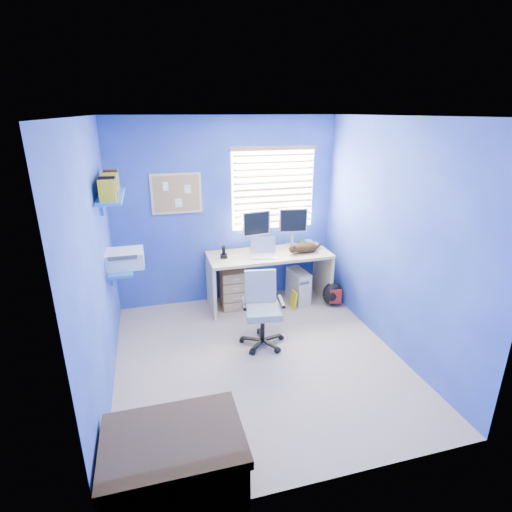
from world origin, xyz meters
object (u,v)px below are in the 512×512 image
object	(u,v)px
cat	(305,248)
office_chair	(262,318)
desk	(269,279)
laptop	(264,249)
tower_pc	(298,286)

from	to	relation	value
cat	office_chair	size ratio (longest dim) A/B	0.44
desk	cat	size ratio (longest dim) A/B	4.47
desk	laptop	size ratio (longest dim) A/B	4.99
desk	laptop	xyz separation A→B (m)	(-0.11, -0.09, 0.48)
laptop	cat	size ratio (longest dim) A/B	0.90
laptop	tower_pc	world-z (taller)	laptop
desk	office_chair	size ratio (longest dim) A/B	1.96
tower_pc	office_chair	world-z (taller)	office_chair
laptop	cat	world-z (taller)	laptop
tower_pc	laptop	bearing A→B (deg)	-177.37
laptop	tower_pc	bearing A→B (deg)	21.05
laptop	cat	distance (m)	0.59
laptop	office_chair	bearing A→B (deg)	-94.13
laptop	cat	xyz separation A→B (m)	(0.58, 0.01, -0.04)
desk	laptop	bearing A→B (deg)	-139.29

